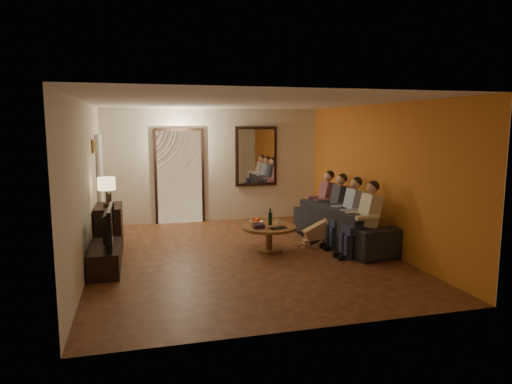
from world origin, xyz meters
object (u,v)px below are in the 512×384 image
object	(u,v)px
tv	(104,227)
person_a	(366,222)
table_lamp	(107,192)
person_c	(336,210)
sofa	(347,224)
dog	(316,232)
laptop	(279,229)
tv_stand	(105,258)
bowl	(256,222)
coffee_table	(269,238)
person_d	(324,204)
person_b	(350,215)
wine_bottle	(270,216)
dresser	(109,227)

from	to	relation	value
tv	person_a	bearing A→B (deg)	-94.27
table_lamp	person_c	xyz separation A→B (m)	(4.24, -0.17, -0.47)
sofa	dog	xyz separation A→B (m)	(-0.66, -0.09, -0.09)
sofa	dog	bearing A→B (deg)	90.01
person_a	laptop	xyz separation A→B (m)	(-1.38, 0.48, -0.14)
dog	laptop	world-z (taller)	dog
laptop	tv_stand	bearing A→B (deg)	173.17
person_c	bowl	distance (m)	1.68
bowl	coffee_table	bearing A→B (deg)	-50.71
table_lamp	bowl	bearing A→B (deg)	-8.50
tv_stand	coffee_table	distance (m)	2.79
table_lamp	bowl	xyz separation A→B (m)	(2.57, -0.38, -0.59)
sofa	bowl	size ratio (longest dim) A/B	9.88
person_d	dog	size ratio (longest dim) A/B	2.14
tv_stand	person_d	distance (m)	4.51
person_a	bowl	bearing A→B (deg)	149.48
tv	person_d	distance (m)	4.49
tv	person_b	size ratio (longest dim) A/B	0.88
table_lamp	tv	size ratio (longest dim) A/B	0.51
tv_stand	person_c	size ratio (longest dim) A/B	0.97
sofa	wine_bottle	size ratio (longest dim) A/B	8.26
sofa	person_a	distance (m)	0.93
tv	dresser	bearing A→B (deg)	0.00
table_lamp	tv_stand	distance (m)	1.37
coffee_table	sofa	bearing A→B (deg)	5.03
person_a	bowl	size ratio (longest dim) A/B	4.63
sofa	person_a	bearing A→B (deg)	166.32
tv_stand	bowl	bearing A→B (deg)	14.48
table_lamp	person_d	world-z (taller)	table_lamp
dog	laptop	xyz separation A→B (m)	(-0.82, -0.33, 0.18)
person_a	laptop	bearing A→B (deg)	160.85
person_b	laptop	bearing A→B (deg)	-175.07
coffee_table	bowl	distance (m)	0.38
tv_stand	person_b	bearing A→B (deg)	3.83
sofa	laptop	world-z (taller)	sofa
dresser	dog	xyz separation A→B (m)	(3.67, -0.77, -0.12)
person_b	person_d	distance (m)	1.20
table_lamp	dog	bearing A→B (deg)	-8.52
table_lamp	coffee_table	bearing A→B (deg)	-12.38
person_a	person_b	xyz separation A→B (m)	(0.00, 0.60, 0.00)
tv_stand	dog	bearing A→B (deg)	7.72
person_d	wine_bottle	xyz separation A→B (m)	(-1.43, -0.94, 0.01)
wine_bottle	table_lamp	bearing A→B (deg)	169.80
dresser	tv_stand	world-z (taller)	dresser
person_b	person_d	world-z (taller)	same
person_a	dog	size ratio (longest dim) A/B	2.14
sofa	table_lamp	bearing A→B (deg)	76.54
tv	coffee_table	world-z (taller)	tv
person_b	laptop	size ratio (longest dim) A/B	3.65
tv	sofa	bearing A→B (deg)	-82.33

